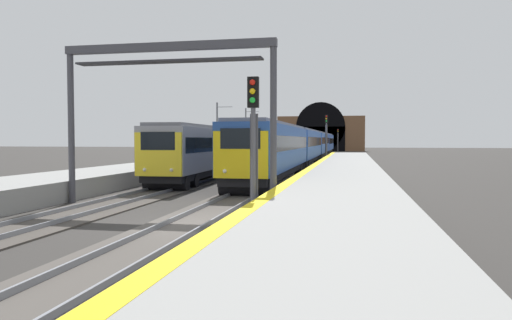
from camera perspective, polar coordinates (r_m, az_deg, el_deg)
The scene contains 14 objects.
ground_plane at distance 16.47m, azimuth -7.65°, elevation -7.62°, with size 320.00×320.00×0.00m, color #302D2B.
platform_right at distance 15.52m, azimuth 9.14°, elevation -6.41°, with size 112.00×4.88×0.98m, color gray.
platform_right_edge_strip at distance 15.69m, azimuth 1.11°, elevation -4.46°, with size 112.00×0.50×0.01m, color yellow.
track_main_line at distance 16.46m, azimuth -7.65°, elevation -7.47°, with size 160.00×2.96×0.21m.
track_adjacent_line at distance 18.74m, azimuth -22.64°, elevation -6.43°, with size 160.00×3.13×0.21m.
train_main_approaching at distance 61.63m, azimuth 6.45°, elevation 1.84°, with size 77.74×2.87×3.94m.
train_adjacent_platform at distance 56.01m, azimuth 0.69°, elevation 1.71°, with size 62.51×3.26×3.80m.
railway_signal_near at distance 16.54m, azimuth -0.32°, elevation 3.04°, with size 0.39×0.38×5.01m.
railway_signal_mid at distance 62.42m, azimuth 8.32°, elevation 3.09°, with size 0.39×0.38×6.04m.
railway_signal_far at distance 110.75m, azimuth 9.66°, elevation 2.51°, with size 0.39×0.38×5.25m.
overhead_signal_gantry at distance 21.33m, azimuth -10.43°, elevation 9.18°, with size 0.70×9.52×7.03m.
tunnel_portal at distance 120.68m, azimuth 7.67°, elevation 3.12°, with size 2.90×21.41×12.05m.
catenary_mast_near at distance 82.32m, azimuth -1.19°, elevation 3.38°, with size 0.22×2.33×8.21m.
catenary_mast_far at distance 65.16m, azimuth -4.59°, elevation 3.46°, with size 0.22×2.21×7.84m.
Camera 1 is at (-15.33, -5.30, 2.87)m, focal length 33.81 mm.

